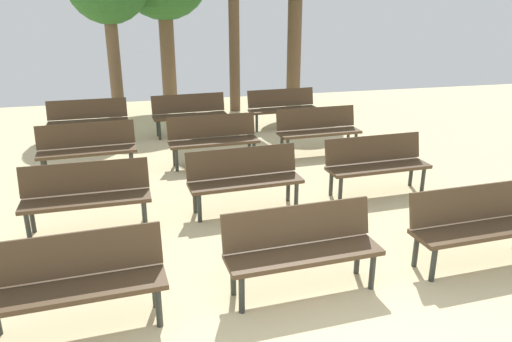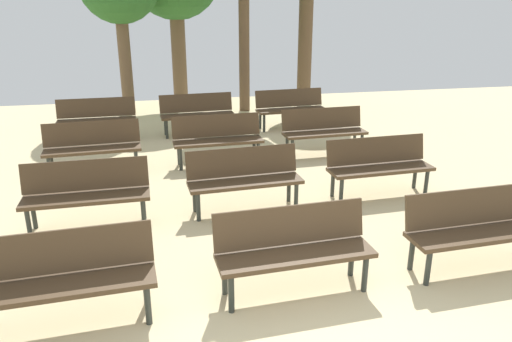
% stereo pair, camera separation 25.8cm
% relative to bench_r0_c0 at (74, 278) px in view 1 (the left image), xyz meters
% --- Properties ---
extents(bench_r0_c0, '(1.63, 0.59, 0.87)m').
position_rel_bench_r0_c0_xyz_m(bench_r0_c0, '(0.00, 0.00, 0.00)').
color(bench_r0_c0, '#4C3823').
rests_on(bench_r0_c0, ground_plane).
extents(bench_r0_c1, '(1.63, 0.57, 0.87)m').
position_rel_bench_r0_c0_xyz_m(bench_r0_c1, '(2.18, 0.11, 0.00)').
color(bench_r0_c1, '#4C3823').
rests_on(bench_r0_c1, ground_plane).
extents(bench_r0_c2, '(1.62, 0.56, 0.87)m').
position_rel_bench_r0_c0_xyz_m(bench_r0_c2, '(4.27, 0.16, 0.00)').
color(bench_r0_c2, '#4C3823').
rests_on(bench_r0_c2, ground_plane).
extents(bench_r1_c0, '(1.61, 0.52, 0.87)m').
position_rel_bench_r0_c0_xyz_m(bench_r1_c0, '(-0.05, 2.09, 0.00)').
color(bench_r1_c0, '#4C3823').
rests_on(bench_r1_c0, ground_plane).
extents(bench_r1_c1, '(1.63, 0.59, 0.87)m').
position_rel_bench_r0_c0_xyz_m(bench_r1_c1, '(2.06, 2.23, 0.00)').
color(bench_r1_c1, '#4C3823').
rests_on(bench_r1_c1, ground_plane).
extents(bench_r1_c2, '(1.62, 0.56, 0.87)m').
position_rel_bench_r0_c0_xyz_m(bench_r1_c2, '(4.16, 2.38, 0.00)').
color(bench_r1_c2, '#4C3823').
rests_on(bench_r1_c2, ground_plane).
extents(bench_r2_c0, '(1.63, 0.58, 0.87)m').
position_rel_bench_r0_c0_xyz_m(bench_r2_c0, '(-0.21, 4.28, 0.00)').
color(bench_r2_c0, '#4C3823').
rests_on(bench_r2_c0, ground_plane).
extents(bench_r2_c1, '(1.62, 0.55, 0.87)m').
position_rel_bench_r0_c0_xyz_m(bench_r2_c1, '(1.95, 4.35, 0.00)').
color(bench_r2_c1, '#4C3823').
rests_on(bench_r2_c1, ground_plane).
extents(bench_r2_c2, '(1.62, 0.56, 0.87)m').
position_rel_bench_r0_c0_xyz_m(bench_r2_c2, '(4.01, 4.52, 0.00)').
color(bench_r2_c2, '#4C3823').
rests_on(bench_r2_c2, ground_plane).
extents(bench_r3_c0, '(1.61, 0.52, 0.87)m').
position_rel_bench_r0_c0_xyz_m(bench_r3_c0, '(-0.35, 6.40, 0.00)').
color(bench_r3_c0, '#4C3823').
rests_on(bench_r3_c0, ground_plane).
extents(bench_r3_c1, '(1.63, 0.58, 0.87)m').
position_rel_bench_r0_c0_xyz_m(bench_r3_c1, '(1.77, 6.48, 0.00)').
color(bench_r3_c1, '#4C3823').
rests_on(bench_r3_c1, ground_plane).
extents(bench_r3_c2, '(1.63, 0.59, 0.87)m').
position_rel_bench_r0_c0_xyz_m(bench_r3_c2, '(3.93, 6.60, 0.00)').
color(bench_r3_c2, '#4C3823').
rests_on(bench_r3_c2, ground_plane).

